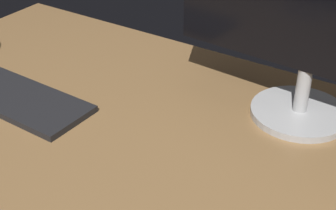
% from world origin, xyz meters
% --- Properties ---
extents(desk, '(1.40, 0.84, 0.02)m').
position_xyz_m(desk, '(0.00, 0.00, 0.01)').
color(desk, olive).
rests_on(desk, ground).
extents(keyboard, '(0.35, 0.15, 0.01)m').
position_xyz_m(keyboard, '(-0.27, -0.05, 0.03)').
color(keyboard, black).
rests_on(keyboard, desk).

